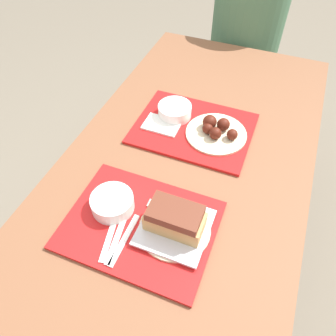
{
  "coord_description": "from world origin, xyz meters",
  "views": [
    {
      "loc": [
        0.22,
        -0.67,
        1.59
      ],
      "look_at": [
        -0.03,
        -0.03,
        0.81
      ],
      "focal_mm": 35.0,
      "sensor_mm": 36.0,
      "label": 1
    }
  ],
  "objects_px": {
    "tray_near": "(140,225)",
    "tray_far": "(193,128)",
    "bowl_coleslaw_far": "(175,110)",
    "brisket_sandwich_plate": "(175,222)",
    "person_seated_across": "(247,28)",
    "bowl_coleslaw_near": "(112,202)",
    "wings_plate_far": "(216,130)"
  },
  "relations": [
    {
      "from": "tray_near",
      "to": "bowl_coleslaw_far",
      "type": "relative_size",
      "value": 3.37
    },
    {
      "from": "brisket_sandwich_plate",
      "to": "bowl_coleslaw_far",
      "type": "bearing_deg",
      "value": 110.93
    },
    {
      "from": "bowl_coleslaw_near",
      "to": "tray_far",
      "type": "bearing_deg",
      "value": 75.88
    },
    {
      "from": "tray_far",
      "to": "person_seated_across",
      "type": "bearing_deg",
      "value": 89.66
    },
    {
      "from": "tray_near",
      "to": "brisket_sandwich_plate",
      "type": "bearing_deg",
      "value": 10.93
    },
    {
      "from": "bowl_coleslaw_near",
      "to": "wings_plate_far",
      "type": "distance_m",
      "value": 0.47
    },
    {
      "from": "bowl_coleslaw_near",
      "to": "wings_plate_far",
      "type": "bearing_deg",
      "value": 65.3
    },
    {
      "from": "bowl_coleslaw_near",
      "to": "wings_plate_far",
      "type": "relative_size",
      "value": 0.57
    },
    {
      "from": "tray_near",
      "to": "person_seated_across",
      "type": "distance_m",
      "value": 1.35
    },
    {
      "from": "tray_near",
      "to": "bowl_coleslaw_near",
      "type": "bearing_deg",
      "value": 167.6
    },
    {
      "from": "bowl_coleslaw_far",
      "to": "person_seated_across",
      "type": "height_order",
      "value": "person_seated_across"
    },
    {
      "from": "wings_plate_far",
      "to": "bowl_coleslaw_far",
      "type": "bearing_deg",
      "value": 166.88
    },
    {
      "from": "wings_plate_far",
      "to": "tray_near",
      "type": "bearing_deg",
      "value": -102.26
    },
    {
      "from": "tray_near",
      "to": "tray_far",
      "type": "relative_size",
      "value": 1.0
    },
    {
      "from": "tray_far",
      "to": "wings_plate_far",
      "type": "distance_m",
      "value": 0.09
    },
    {
      "from": "bowl_coleslaw_far",
      "to": "brisket_sandwich_plate",
      "type": "bearing_deg",
      "value": -69.07
    },
    {
      "from": "bowl_coleslaw_near",
      "to": "bowl_coleslaw_far",
      "type": "xyz_separation_m",
      "value": [
        0.02,
        0.47,
        0.0
      ]
    },
    {
      "from": "brisket_sandwich_plate",
      "to": "person_seated_across",
      "type": "distance_m",
      "value": 1.33
    },
    {
      "from": "bowl_coleslaw_far",
      "to": "wings_plate_far",
      "type": "xyz_separation_m",
      "value": [
        0.18,
        -0.04,
        -0.01
      ]
    },
    {
      "from": "tray_near",
      "to": "bowl_coleslaw_far",
      "type": "distance_m",
      "value": 0.5
    },
    {
      "from": "tray_near",
      "to": "wings_plate_far",
      "type": "relative_size",
      "value": 1.93
    },
    {
      "from": "tray_far",
      "to": "person_seated_across",
      "type": "distance_m",
      "value": 0.89
    },
    {
      "from": "bowl_coleslaw_far",
      "to": "person_seated_across",
      "type": "bearing_deg",
      "value": 83.69
    },
    {
      "from": "tray_near",
      "to": "bowl_coleslaw_near",
      "type": "height_order",
      "value": "bowl_coleslaw_near"
    },
    {
      "from": "brisket_sandwich_plate",
      "to": "wings_plate_far",
      "type": "distance_m",
      "value": 0.43
    },
    {
      "from": "tray_far",
      "to": "person_seated_across",
      "type": "xyz_separation_m",
      "value": [
        0.01,
        0.89,
        -0.02
      ]
    },
    {
      "from": "bowl_coleslaw_far",
      "to": "wings_plate_far",
      "type": "distance_m",
      "value": 0.18
    },
    {
      "from": "tray_near",
      "to": "bowl_coleslaw_far",
      "type": "xyz_separation_m",
      "value": [
        -0.08,
        0.49,
        0.03
      ]
    },
    {
      "from": "brisket_sandwich_plate",
      "to": "wings_plate_far",
      "type": "xyz_separation_m",
      "value": [
        -0.0,
        0.43,
        -0.02
      ]
    },
    {
      "from": "bowl_coleslaw_near",
      "to": "brisket_sandwich_plate",
      "type": "relative_size",
      "value": 0.62
    },
    {
      "from": "bowl_coleslaw_far",
      "to": "person_seated_across",
      "type": "relative_size",
      "value": 0.17
    },
    {
      "from": "bowl_coleslaw_far",
      "to": "tray_near",
      "type": "bearing_deg",
      "value": -80.7
    }
  ]
}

